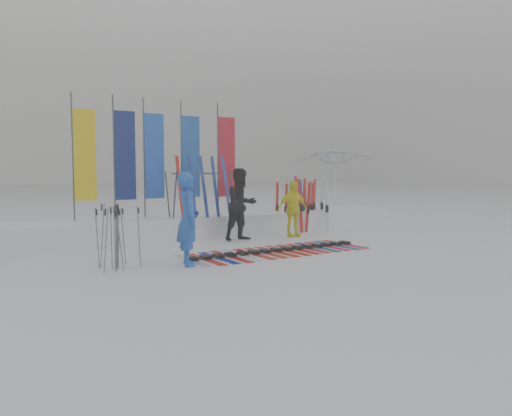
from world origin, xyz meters
TOP-DOWN VIEW (x-y plane):
  - ground at (0.00, 0.00)m, footprint 120.00×120.00m
  - snow_bank at (0.00, 4.60)m, footprint 14.00×1.60m
  - person_blue at (-1.87, 0.83)m, footprint 0.60×0.76m
  - person_black at (0.81, 3.28)m, footprint 0.99×0.80m
  - person_yellow at (2.39, 3.11)m, footprint 0.96×0.50m
  - tent_canopy at (5.74, 5.08)m, footprint 3.53×3.58m
  - ski_row at (0.50, 1.21)m, footprint 4.39×1.70m
  - pole_cluster at (-3.18, 1.26)m, footprint 0.80×0.71m
  - feather_flags at (-0.90, 4.82)m, footprint 4.58×0.29m
  - ski_rack at (0.21, 4.20)m, footprint 2.04×0.80m
  - upright_skis at (3.60, 4.17)m, footprint 1.40×1.18m

SIDE VIEW (x-z plane):
  - ground at x=0.00m, z-range 0.00..0.00m
  - ski_row at x=0.50m, z-range 0.00..0.07m
  - snow_bank at x=0.00m, z-range 0.00..0.60m
  - pole_cluster at x=-3.18m, z-range -0.03..1.23m
  - upright_skis at x=3.60m, z-range -0.06..1.63m
  - person_yellow at x=2.39m, z-range 0.00..1.58m
  - person_blue at x=-1.87m, z-range 0.00..1.84m
  - person_black at x=0.81m, z-range 0.00..1.92m
  - tent_canopy at x=5.74m, z-range 0.00..2.67m
  - ski_rack at x=0.21m, z-range 0.77..2.00m
  - feather_flags at x=-0.90m, z-range 0.64..3.84m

